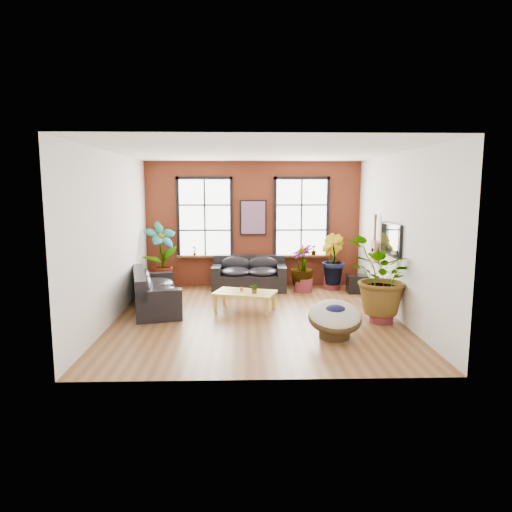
{
  "coord_description": "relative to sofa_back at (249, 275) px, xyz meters",
  "views": [
    {
      "loc": [
        -0.3,
        -9.54,
        2.76
      ],
      "look_at": [
        0.0,
        0.6,
        1.25
      ],
      "focal_mm": 32.0,
      "sensor_mm": 36.0,
      "label": 1
    }
  ],
  "objects": [
    {
      "name": "sofa_back",
      "position": [
        0.0,
        0.0,
        0.0
      ],
      "size": [
        2.02,
        1.02,
        0.91
      ],
      "rotation": [
        0.0,
        0.0,
        -0.03
      ],
      "color": "black",
      "rests_on": "ground"
    },
    {
      "name": "table_plant",
      "position": [
        0.09,
        -2.3,
        0.14
      ],
      "size": [
        0.25,
        0.23,
        0.23
      ],
      "primitive_type": "imported",
      "rotation": [
        0.0,
        0.0,
        -0.28
      ],
      "color": "#114318",
      "rests_on": "coffee_table"
    },
    {
      "name": "floor_plant_back_left",
      "position": [
        -2.36,
        -0.09,
        0.6
      ],
      "size": [
        1.1,
        1.02,
        1.73
      ],
      "primitive_type": "imported",
      "rotation": [
        0.0,
        0.0,
        0.59
      ],
      "color": "#114318",
      "rests_on": "ground"
    },
    {
      "name": "tv_wall_unit",
      "position": [
        3.06,
        -2.14,
        1.13
      ],
      "size": [
        0.13,
        1.86,
        1.2
      ],
      "color": "black",
      "rests_on": "room"
    },
    {
      "name": "pot_mid",
      "position": [
        1.45,
        -0.28,
        -0.23
      ],
      "size": [
        0.67,
        0.67,
        0.37
      ],
      "rotation": [
        0.0,
        0.0,
        -0.43
      ],
      "color": "maroon",
      "rests_on": "ground"
    },
    {
      "name": "floor_plant_back_right",
      "position": [
        2.27,
        -0.0,
        0.43
      ],
      "size": [
        0.83,
        0.92,
        1.38
      ],
      "primitive_type": "imported",
      "rotation": [
        0.0,
        0.0,
        1.91
      ],
      "color": "#114318",
      "rests_on": "ground"
    },
    {
      "name": "pot_right_wall",
      "position": [
        2.7,
        -3.17,
        -0.23
      ],
      "size": [
        0.59,
        0.59,
        0.36
      ],
      "rotation": [
        0.0,
        0.0,
        0.22
      ],
      "color": "maroon",
      "rests_on": "ground"
    },
    {
      "name": "floor_plant_mid",
      "position": [
        1.41,
        -0.26,
        0.29
      ],
      "size": [
        0.87,
        0.87,
        1.13
      ],
      "primitive_type": "imported",
      "rotation": [
        0.0,
        0.0,
        5.23
      ],
      "color": "#114318",
      "rests_on": "ground"
    },
    {
      "name": "media_box",
      "position": [
        2.9,
        -0.45,
        -0.18
      ],
      "size": [
        0.59,
        0.49,
        0.47
      ],
      "rotation": [
        0.0,
        0.0,
        -0.04
      ],
      "color": "black",
      "rests_on": "ground"
    },
    {
      "name": "sofa_left",
      "position": [
        -2.22,
        -2.02,
        -0.01
      ],
      "size": [
        1.47,
        2.42,
        0.89
      ],
      "rotation": [
        0.0,
        0.0,
        1.82
      ],
      "color": "black",
      "rests_on": "ground"
    },
    {
      "name": "sill_plant_left",
      "position": [
        -1.53,
        0.4,
        0.62
      ],
      "size": [
        0.17,
        0.17,
        0.27
      ],
      "primitive_type": "imported",
      "rotation": [
        0.0,
        0.0,
        0.79
      ],
      "color": "#114318",
      "rests_on": "room"
    },
    {
      "name": "sill_plant_right",
      "position": [
        1.82,
        0.4,
        0.62
      ],
      "size": [
        0.19,
        0.19,
        0.27
      ],
      "primitive_type": "imported",
      "rotation": [
        0.0,
        0.0,
        3.49
      ],
      "color": "#114318",
      "rests_on": "room"
    },
    {
      "name": "pot_back_right",
      "position": [
        2.3,
        0.01,
        -0.24
      ],
      "size": [
        0.53,
        0.53,
        0.34
      ],
      "rotation": [
        0.0,
        0.0,
        0.14
      ],
      "color": "maroon",
      "rests_on": "ground"
    },
    {
      "name": "room",
      "position": [
        0.12,
        -2.59,
        1.33
      ],
      "size": [
        6.04,
        6.54,
        3.54
      ],
      "color": "brown",
      "rests_on": "ground"
    },
    {
      "name": "pot_back_left",
      "position": [
        -2.37,
        -0.07,
        -0.21
      ],
      "size": [
        0.68,
        0.68,
        0.4
      ],
      "rotation": [
        0.0,
        0.0,
        -0.29
      ],
      "color": "maroon",
      "rests_on": "ground"
    },
    {
      "name": "poster",
      "position": [
        0.12,
        0.45,
        1.54
      ],
      "size": [
        0.74,
        0.06,
        0.98
      ],
      "color": "black",
      "rests_on": "room"
    },
    {
      "name": "coffee_table",
      "position": [
        -0.13,
        -2.16,
        -0.03
      ],
      "size": [
        1.52,
        1.14,
        0.52
      ],
      "rotation": [
        0.0,
        0.0,
        -0.3
      ],
      "color": "gold",
      "rests_on": "ground"
    },
    {
      "name": "papasan_chair",
      "position": [
        1.52,
        -4.14,
        -0.03
      ],
      "size": [
        1.05,
        1.06,
        0.75
      ],
      "rotation": [
        0.0,
        0.0,
        -0.06
      ],
      "color": "#372913",
      "rests_on": "ground"
    },
    {
      "name": "floor_plant_right_wall",
      "position": [
        2.67,
        -3.2,
        0.55
      ],
      "size": [
        1.9,
        1.92,
        1.61
      ],
      "primitive_type": "imported",
      "rotation": [
        0.0,
        0.0,
        3.99
      ],
      "color": "#114318",
      "rests_on": "ground"
    }
  ]
}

